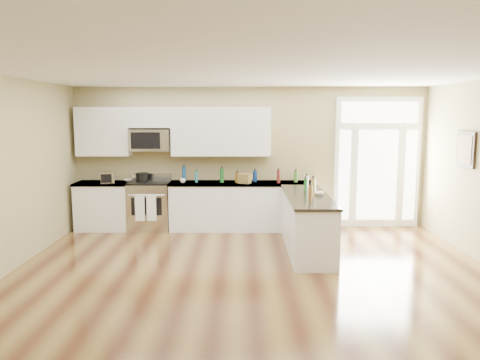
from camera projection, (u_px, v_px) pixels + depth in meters
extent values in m
plane|color=#462613|center=(255.00, 304.00, 5.63)|extent=(8.00, 8.00, 0.00)
plane|color=tan|center=(250.00, 157.00, 9.39)|extent=(7.00, 0.00, 7.00)
plane|color=white|center=(256.00, 66.00, 5.24)|extent=(8.00, 8.00, 0.00)
cube|color=white|center=(105.00, 207.00, 9.23)|extent=(1.06, 0.62, 0.90)
cube|color=black|center=(106.00, 226.00, 9.29)|extent=(1.02, 0.52, 0.10)
cube|color=black|center=(104.00, 183.00, 9.17)|extent=(1.10, 0.66, 0.04)
cube|color=white|center=(242.00, 207.00, 9.22)|extent=(2.81, 0.62, 0.90)
cube|color=black|center=(242.00, 227.00, 9.28)|extent=(2.77, 0.52, 0.10)
cube|color=black|center=(242.00, 183.00, 9.16)|extent=(2.85, 0.66, 0.04)
cube|color=white|center=(307.00, 224.00, 7.78)|extent=(0.65, 2.28, 0.90)
cube|color=black|center=(306.00, 247.00, 7.84)|extent=(0.61, 2.18, 0.10)
cube|color=black|center=(307.00, 196.00, 7.71)|extent=(0.69, 2.32, 0.04)
cube|color=white|center=(103.00, 132.00, 9.17)|extent=(1.04, 0.33, 0.95)
cube|color=white|center=(221.00, 132.00, 9.16)|extent=(1.94, 0.33, 0.95)
cube|color=white|center=(150.00, 117.00, 9.13)|extent=(0.82, 0.33, 0.40)
cube|color=silver|center=(151.00, 140.00, 9.16)|extent=(0.78, 0.40, 0.42)
cube|color=black|center=(145.00, 141.00, 8.95)|extent=(0.56, 0.01, 0.32)
cube|color=white|center=(377.00, 163.00, 9.36)|extent=(1.70, 0.08, 2.60)
cube|color=white|center=(377.00, 175.00, 9.34)|extent=(0.78, 0.02, 1.80)
cube|color=white|center=(344.00, 175.00, 9.35)|extent=(0.22, 0.02, 1.80)
cube|color=white|center=(410.00, 175.00, 9.34)|extent=(0.22, 0.02, 1.80)
cube|color=white|center=(380.00, 112.00, 9.17)|extent=(1.50, 0.02, 0.40)
cube|color=black|center=(466.00, 149.00, 7.55)|extent=(0.04, 0.58, 0.58)
cube|color=brown|center=(465.00, 149.00, 7.55)|extent=(0.01, 0.46, 0.46)
cube|color=silver|center=(150.00, 206.00, 9.23)|extent=(0.80, 0.65, 0.92)
cube|color=black|center=(149.00, 182.00, 9.16)|extent=(0.80, 0.60, 0.03)
cube|color=silver|center=(152.00, 177.00, 9.45)|extent=(0.80, 0.04, 0.14)
cube|color=black|center=(146.00, 207.00, 8.89)|extent=(0.58, 0.01, 0.34)
cylinder|color=silver|center=(146.00, 195.00, 8.84)|extent=(0.70, 0.02, 0.02)
cube|color=white|center=(140.00, 208.00, 8.86)|extent=(0.18, 0.02, 0.50)
cube|color=white|center=(151.00, 208.00, 8.86)|extent=(0.18, 0.02, 0.50)
cylinder|color=black|center=(142.00, 177.00, 9.18)|extent=(0.26, 0.26, 0.19)
cube|color=silver|center=(108.00, 178.00, 9.01)|extent=(0.29, 0.25, 0.22)
cube|color=brown|center=(245.00, 179.00, 9.00)|extent=(0.27, 0.24, 0.18)
imported|color=white|center=(128.00, 180.00, 9.29)|extent=(0.18, 0.18, 0.04)
imported|color=white|center=(318.00, 193.00, 7.70)|extent=(0.24, 0.24, 0.06)
imported|color=white|center=(183.00, 181.00, 9.07)|extent=(0.14, 0.14, 0.08)
cylinder|color=#19591E|center=(222.00, 176.00, 9.11)|extent=(0.08, 0.08, 0.27)
cylinder|color=navy|center=(313.00, 188.00, 7.81)|extent=(0.08, 0.08, 0.21)
cylinder|color=brown|center=(237.00, 178.00, 9.09)|extent=(0.08, 0.08, 0.20)
cylinder|color=olive|center=(313.00, 188.00, 7.50)|extent=(0.07, 0.07, 0.31)
cylinder|color=#26727F|center=(196.00, 177.00, 9.13)|extent=(0.06, 0.06, 0.22)
cylinder|color=#591919|center=(279.00, 176.00, 9.04)|extent=(0.07, 0.07, 0.26)
cylinder|color=#B2B2B7|center=(307.00, 182.00, 8.45)|extent=(0.07, 0.07, 0.22)
cylinder|color=navy|center=(255.00, 176.00, 9.21)|extent=(0.08, 0.08, 0.22)
cylinder|color=#3F7226|center=(296.00, 177.00, 9.16)|extent=(0.08, 0.08, 0.22)
cylinder|color=#19591E|center=(306.00, 184.00, 8.15)|extent=(0.06, 0.06, 0.22)
cylinder|color=navy|center=(184.00, 174.00, 9.20)|extent=(0.08, 0.08, 0.30)
cylinder|color=brown|center=(310.00, 193.00, 7.16)|extent=(0.06, 0.06, 0.25)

